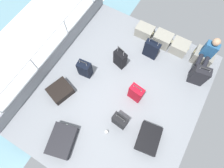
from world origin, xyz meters
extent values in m
cube|color=gray|center=(0.00, 0.00, -0.03)|extent=(4.40, 5.20, 0.06)
cube|color=gray|center=(-2.17, 0.00, 0.23)|extent=(0.06, 5.20, 0.45)
cylinder|color=silver|center=(-2.17, -2.08, 0.50)|extent=(0.04, 0.04, 1.00)
cylinder|color=silver|center=(-2.17, -0.69, 0.50)|extent=(0.04, 0.04, 1.00)
cylinder|color=silver|center=(-2.17, 0.69, 0.50)|extent=(0.04, 0.04, 1.00)
cylinder|color=silver|center=(-2.17, 2.08, 0.50)|extent=(0.04, 0.04, 1.00)
cylinder|color=silver|center=(-2.17, 0.00, 1.00)|extent=(0.04, 4.16, 0.04)
cube|color=white|center=(-3.60, 0.00, -0.34)|extent=(2.40, 7.28, 0.01)
cube|color=gray|center=(-0.30, 2.13, 0.17)|extent=(0.54, 0.38, 0.35)
torus|color=tan|center=(-0.58, 2.13, 0.24)|extent=(0.02, 0.12, 0.12)
torus|color=tan|center=(-0.02, 2.13, 0.24)|extent=(0.02, 0.12, 0.12)
cube|color=gray|center=(0.32, 2.11, 0.20)|extent=(0.53, 0.42, 0.41)
torus|color=tan|center=(0.05, 2.11, 0.29)|extent=(0.02, 0.12, 0.12)
torus|color=tan|center=(0.59, 2.11, 0.29)|extent=(0.02, 0.12, 0.12)
cube|color=gray|center=(0.89, 2.14, 0.17)|extent=(0.49, 0.46, 0.35)
torus|color=tan|center=(0.63, 2.14, 0.24)|extent=(0.02, 0.12, 0.12)
torus|color=tan|center=(1.14, 2.14, 0.24)|extent=(0.02, 0.12, 0.12)
cube|color=gray|center=(1.61, 2.13, 0.21)|extent=(0.55, 0.42, 0.41)
torus|color=tan|center=(1.32, 2.13, 0.29)|extent=(0.02, 0.12, 0.12)
torus|color=tan|center=(1.89, 2.13, 0.29)|extent=(0.02, 0.12, 0.12)
cube|color=#26598C|center=(1.61, 2.08, 0.65)|extent=(0.34, 0.20, 0.48)
sphere|color=tan|center=(1.61, 2.08, 1.01)|extent=(0.20, 0.20, 0.20)
cylinder|color=black|center=(1.70, 1.78, 0.45)|extent=(0.12, 0.40, 0.12)
cylinder|color=black|center=(1.70, 1.58, 0.21)|extent=(0.11, 0.11, 0.41)
cylinder|color=black|center=(1.52, 1.78, 0.45)|extent=(0.12, 0.40, 0.12)
cylinder|color=black|center=(1.52, 1.58, 0.21)|extent=(0.11, 0.11, 0.41)
cube|color=black|center=(1.70, 1.41, 0.33)|extent=(0.45, 0.31, 0.66)
cylinder|color=#A5A8AD|center=(1.58, 1.39, 0.70)|extent=(0.02, 0.02, 0.09)
cylinder|color=#A5A8AD|center=(1.82, 1.43, 0.70)|extent=(0.02, 0.02, 0.09)
cylinder|color=#2D2D2D|center=(1.70, 1.41, 0.75)|extent=(0.27, 0.06, 0.02)
cube|color=white|center=(1.68, 1.54, 0.47)|extent=(0.05, 0.01, 0.08)
cube|color=black|center=(-0.44, 0.79, 0.30)|extent=(0.40, 0.29, 0.61)
cylinder|color=#A5A8AD|center=(-0.55, 0.82, 0.72)|extent=(0.02, 0.02, 0.22)
cylinder|color=#A5A8AD|center=(-0.34, 0.76, 0.72)|extent=(0.02, 0.02, 0.22)
cylinder|color=#2D2D2D|center=(-0.44, 0.79, 0.83)|extent=(0.23, 0.08, 0.02)
cube|color=silver|center=(-0.42, 0.89, 0.47)|extent=(0.05, 0.02, 0.08)
cube|color=black|center=(0.20, 1.53, 0.30)|extent=(0.44, 0.20, 0.61)
cylinder|color=#A5A8AD|center=(0.06, 1.54, 0.67)|extent=(0.02, 0.02, 0.14)
cylinder|color=#A5A8AD|center=(0.33, 1.53, 0.67)|extent=(0.02, 0.02, 0.14)
cylinder|color=#2D2D2D|center=(0.20, 1.53, 0.74)|extent=(0.28, 0.03, 0.02)
cube|color=silver|center=(0.20, 1.63, 0.38)|extent=(0.05, 0.01, 0.08)
cube|color=black|center=(-1.15, 0.01, 0.28)|extent=(0.38, 0.27, 0.56)
cylinder|color=#A5A8AD|center=(-1.26, 0.00, 0.63)|extent=(0.02, 0.02, 0.13)
cylinder|color=#A5A8AD|center=(-1.04, 0.02, 0.63)|extent=(0.02, 0.02, 0.13)
cylinder|color=#2D2D2D|center=(-1.15, 0.01, 0.69)|extent=(0.24, 0.04, 0.02)
cube|color=green|center=(-1.16, 0.14, 0.42)|extent=(0.05, 0.01, 0.08)
cube|color=black|center=(1.25, -0.76, 0.12)|extent=(0.62, 0.79, 0.23)
cube|color=green|center=(1.20, -0.40, 0.16)|extent=(0.05, 0.01, 0.08)
cube|color=black|center=(-0.60, -1.89, 0.12)|extent=(0.77, 0.92, 0.24)
cube|color=silver|center=(-0.70, -1.50, 0.19)|extent=(0.05, 0.02, 0.08)
cube|color=#B70C1E|center=(0.43, 0.09, 0.31)|extent=(0.40, 0.26, 0.62)
cylinder|color=#A5A8AD|center=(0.32, 0.10, 0.67)|extent=(0.02, 0.02, 0.10)
cylinder|color=#A5A8AD|center=(0.54, 0.07, 0.67)|extent=(0.02, 0.02, 0.10)
cylinder|color=#2D2D2D|center=(0.43, 0.09, 0.72)|extent=(0.24, 0.05, 0.02)
cube|color=silver|center=(0.45, 0.19, 0.51)|extent=(0.05, 0.01, 0.08)
cube|color=black|center=(0.42, -0.77, 0.29)|extent=(0.40, 0.24, 0.57)
cylinder|color=#A5A8AD|center=(0.31, -0.76, 0.64)|extent=(0.02, 0.02, 0.13)
cylinder|color=#A5A8AD|center=(0.53, -0.78, 0.64)|extent=(0.02, 0.02, 0.13)
cylinder|color=#2D2D2D|center=(0.42, -0.77, 0.70)|extent=(0.25, 0.05, 0.02)
cube|color=silver|center=(0.43, -0.67, 0.37)|extent=(0.05, 0.01, 0.08)
cube|color=black|center=(-1.44, -0.84, 0.11)|extent=(0.71, 0.75, 0.22)
cube|color=white|center=(-1.34, -0.55, 0.15)|extent=(0.05, 0.02, 0.08)
cylinder|color=white|center=(0.25, -1.15, 0.05)|extent=(0.08, 0.08, 0.10)
camera|label=1|loc=(0.68, -1.60, 4.82)|focal=28.83mm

